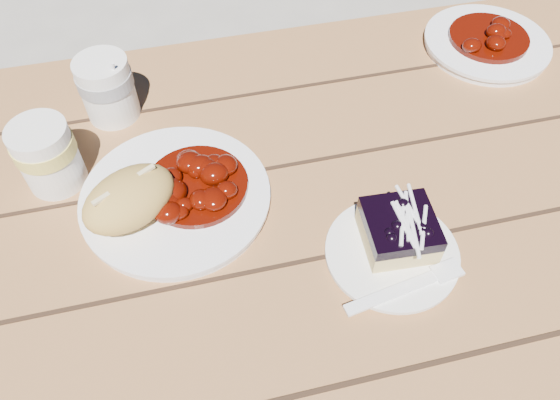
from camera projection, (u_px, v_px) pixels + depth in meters
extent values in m
cube|color=brown|center=(138.00, 251.00, 0.72)|extent=(2.00, 0.80, 0.05)
cube|color=brown|center=(523.00, 155.00, 1.33)|extent=(0.07, 0.07, 0.70)
cube|color=brown|center=(142.00, 95.00, 1.33)|extent=(1.80, 0.25, 0.04)
cube|color=brown|center=(428.00, 112.00, 1.63)|extent=(0.06, 0.06, 0.42)
cylinder|color=white|center=(176.00, 198.00, 0.73)|extent=(0.25, 0.25, 0.02)
ellipsoid|color=tan|center=(129.00, 199.00, 0.68)|extent=(0.15, 0.14, 0.06)
cylinder|color=white|center=(392.00, 254.00, 0.68)|extent=(0.16, 0.16, 0.01)
cube|color=#D2BA72|center=(397.00, 234.00, 0.68)|extent=(0.09, 0.09, 0.03)
cube|color=black|center=(401.00, 224.00, 0.66)|extent=(0.09, 0.09, 0.02)
cylinder|color=white|center=(107.00, 89.00, 0.81)|extent=(0.08, 0.08, 0.10)
cylinder|color=white|center=(486.00, 44.00, 0.94)|extent=(0.21, 0.21, 0.02)
cylinder|color=white|center=(48.00, 156.00, 0.73)|extent=(0.08, 0.08, 0.10)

